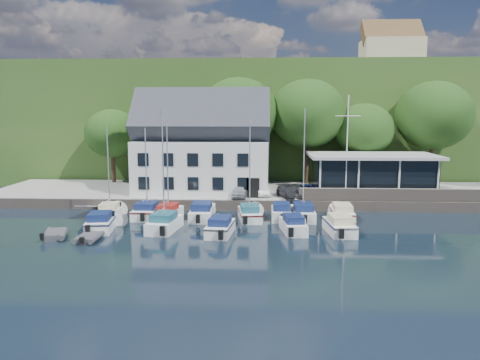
{
  "coord_description": "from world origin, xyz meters",
  "views": [
    {
      "loc": [
        -0.7,
        -33.56,
        9.57
      ],
      "look_at": [
        -2.63,
        9.0,
        3.3
      ],
      "focal_mm": 35.0,
      "sensor_mm": 36.0,
      "label": 1
    }
  ],
  "objects_px": {
    "boat_r1_3": "(202,210)",
    "car_silver": "(239,191)",
    "boat_r1_0": "(108,172)",
    "dinghy_1": "(89,237)",
    "boat_r2_0": "(101,221)",
    "boat_r2_2": "(220,225)",
    "flagpole": "(347,147)",
    "boat_r2_1": "(163,173)",
    "car_white": "(261,190)",
    "boat_r1_7": "(342,211)",
    "dinghy_0": "(55,233)",
    "boat_r1_2": "(168,172)",
    "boat_r2_3": "(293,223)",
    "boat_r1_1": "(146,168)",
    "boat_r1_5": "(281,211)",
    "harbor_building": "(203,151)",
    "boat_r2_4": "(339,224)",
    "car_dgrey": "(289,192)",
    "club_pavilion": "(372,174)",
    "boat_r1_6": "(304,169)",
    "boat_r1_4": "(250,173)",
    "car_blue": "(307,190)"
  },
  "relations": [
    {
      "from": "boat_r1_3",
      "to": "boat_r1_4",
      "type": "distance_m",
      "value": 5.51
    },
    {
      "from": "car_dgrey",
      "to": "boat_r1_2",
      "type": "xyz_separation_m",
      "value": [
        -11.11,
        -5.34,
        2.62
      ]
    },
    {
      "from": "boat_r1_7",
      "to": "dinghy_0",
      "type": "height_order",
      "value": "boat_r1_7"
    },
    {
      "from": "car_silver",
      "to": "boat_r1_5",
      "type": "height_order",
      "value": "car_silver"
    },
    {
      "from": "harbor_building",
      "to": "club_pavilion",
      "type": "bearing_deg",
      "value": -1.59
    },
    {
      "from": "car_white",
      "to": "dinghy_1",
      "type": "bearing_deg",
      "value": -143.72
    },
    {
      "from": "boat_r1_5",
      "to": "car_silver",
      "type": "bearing_deg",
      "value": 129.22
    },
    {
      "from": "boat_r1_6",
      "to": "boat_r1_7",
      "type": "distance_m",
      "value": 5.17
    },
    {
      "from": "car_white",
      "to": "boat_r1_3",
      "type": "distance_m",
      "value": 8.47
    },
    {
      "from": "boat_r1_3",
      "to": "boat_r2_1",
      "type": "height_order",
      "value": "boat_r2_1"
    },
    {
      "from": "boat_r1_4",
      "to": "harbor_building",
      "type": "bearing_deg",
      "value": 112.07
    },
    {
      "from": "harbor_building",
      "to": "boat_r1_4",
      "type": "distance_m",
      "value": 10.81
    },
    {
      "from": "car_silver",
      "to": "boat_r2_1",
      "type": "height_order",
      "value": "boat_r2_1"
    },
    {
      "from": "club_pavilion",
      "to": "boat_r1_1",
      "type": "bearing_deg",
      "value": -158.78
    },
    {
      "from": "car_silver",
      "to": "boat_r2_3",
      "type": "bearing_deg",
      "value": -62.17
    },
    {
      "from": "boat_r1_0",
      "to": "boat_r1_7",
      "type": "height_order",
      "value": "boat_r1_0"
    },
    {
      "from": "boat_r1_3",
      "to": "dinghy_0",
      "type": "distance_m",
      "value": 12.52
    },
    {
      "from": "car_white",
      "to": "car_blue",
      "type": "relative_size",
      "value": 0.98
    },
    {
      "from": "flagpole",
      "to": "boat_r1_1",
      "type": "bearing_deg",
      "value": -163.53
    },
    {
      "from": "boat_r1_2",
      "to": "boat_r2_2",
      "type": "xyz_separation_m",
      "value": [
        5.13,
        -5.25,
        -3.49
      ]
    },
    {
      "from": "boat_r2_1",
      "to": "car_white",
      "type": "bearing_deg",
      "value": 62.24
    },
    {
      "from": "boat_r1_6",
      "to": "boat_r1_4",
      "type": "bearing_deg",
      "value": -175.35
    },
    {
      "from": "car_silver",
      "to": "boat_r1_0",
      "type": "bearing_deg",
      "value": -154.16
    },
    {
      "from": "boat_r1_7",
      "to": "boat_r1_1",
      "type": "bearing_deg",
      "value": -177.16
    },
    {
      "from": "boat_r1_1",
      "to": "boat_r1_4",
      "type": "distance_m",
      "value": 9.3
    },
    {
      "from": "boat_r1_3",
      "to": "car_silver",
      "type": "bearing_deg",
      "value": 58.33
    },
    {
      "from": "boat_r1_1",
      "to": "boat_r1_5",
      "type": "height_order",
      "value": "boat_r1_1"
    },
    {
      "from": "car_silver",
      "to": "boat_r1_3",
      "type": "xyz_separation_m",
      "value": [
        -3.1,
        -5.2,
        -0.85
      ]
    },
    {
      "from": "boat_r1_3",
      "to": "boat_r2_0",
      "type": "bearing_deg",
      "value": -150.07
    },
    {
      "from": "car_silver",
      "to": "boat_r1_5",
      "type": "xyz_separation_m",
      "value": [
        4.0,
        -4.98,
        -0.87
      ]
    },
    {
      "from": "boat_r2_4",
      "to": "dinghy_1",
      "type": "distance_m",
      "value": 19.3
    },
    {
      "from": "boat_r1_1",
      "to": "boat_r1_7",
      "type": "relative_size",
      "value": 1.43
    },
    {
      "from": "flagpole",
      "to": "boat_r2_0",
      "type": "bearing_deg",
      "value": -154.56
    },
    {
      "from": "boat_r1_4",
      "to": "boat_r2_3",
      "type": "bearing_deg",
      "value": -57.0
    },
    {
      "from": "car_dgrey",
      "to": "boat_r2_0",
      "type": "relative_size",
      "value": 0.73
    },
    {
      "from": "boat_r1_0",
      "to": "dinghy_1",
      "type": "xyz_separation_m",
      "value": [
        0.86,
        -7.7,
        -3.85
      ]
    },
    {
      "from": "harbor_building",
      "to": "boat_r2_4",
      "type": "height_order",
      "value": "harbor_building"
    },
    {
      "from": "boat_r1_1",
      "to": "boat_r1_4",
      "type": "xyz_separation_m",
      "value": [
        9.29,
        -0.31,
        -0.32
      ]
    },
    {
      "from": "car_white",
      "to": "boat_r1_0",
      "type": "relative_size",
      "value": 0.42
    },
    {
      "from": "boat_r2_1",
      "to": "car_blue",
      "type": "bearing_deg",
      "value": 48.76
    },
    {
      "from": "club_pavilion",
      "to": "car_silver",
      "type": "xyz_separation_m",
      "value": [
        -13.86,
        -3.4,
        -1.44
      ]
    },
    {
      "from": "car_blue",
      "to": "boat_r1_1",
      "type": "distance_m",
      "value": 16.54
    },
    {
      "from": "boat_r1_2",
      "to": "boat_r2_3",
      "type": "distance_m",
      "value": 12.2
    },
    {
      "from": "boat_r2_1",
      "to": "boat_r2_3",
      "type": "height_order",
      "value": "boat_r2_1"
    },
    {
      "from": "flagpole",
      "to": "boat_r1_2",
      "type": "distance_m",
      "value": 17.82
    },
    {
      "from": "boat_r1_0",
      "to": "flagpole",
      "type": "bearing_deg",
      "value": 7.67
    },
    {
      "from": "harbor_building",
      "to": "car_dgrey",
      "type": "xyz_separation_m",
      "value": [
        9.12,
        -3.89,
        -3.76
      ]
    },
    {
      "from": "club_pavilion",
      "to": "car_dgrey",
      "type": "height_order",
      "value": "club_pavilion"
    },
    {
      "from": "car_silver",
      "to": "boat_r1_5",
      "type": "distance_m",
      "value": 6.45
    },
    {
      "from": "boat_r2_0",
      "to": "boat_r2_2",
      "type": "distance_m",
      "value": 9.81
    }
  ]
}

